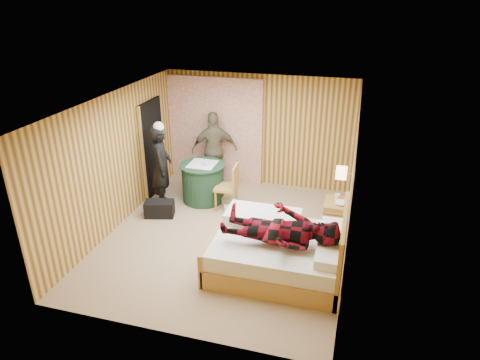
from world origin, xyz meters
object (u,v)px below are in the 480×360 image
(round_table, at_px, (203,182))
(duffel_bag, at_px, (159,209))
(chair_near, at_px, (230,184))
(woman_standing, at_px, (162,166))
(man_on_bed, at_px, (281,221))
(bed, at_px, (280,251))
(nightstand, at_px, (335,215))
(wall_lamp, at_px, (342,173))
(man_at_table, at_px, (215,150))
(chair_far, at_px, (214,164))

(round_table, relative_size, duffel_bag, 1.66)
(round_table, xyz_separation_m, chair_near, (0.66, -0.22, 0.14))
(woman_standing, height_order, man_on_bed, man_on_bed)
(bed, xyz_separation_m, nightstand, (0.76, 1.49, -0.03))
(wall_lamp, height_order, man_at_table, man_at_table)
(woman_standing, bearing_deg, duffel_bag, 176.17)
(chair_near, xyz_separation_m, man_at_table, (-0.66, 1.01, 0.30))
(bed, xyz_separation_m, chair_far, (-2.03, 2.71, 0.21))
(bed, xyz_separation_m, chair_near, (-1.36, 1.75, 0.23))
(bed, height_order, round_table, bed)
(nightstand, distance_m, round_table, 2.82)
(chair_far, bearing_deg, woman_standing, -129.20)
(round_table, height_order, man_on_bed, man_on_bed)
(nightstand, distance_m, duffel_bag, 3.40)
(bed, height_order, chair_far, bed)
(wall_lamp, distance_m, chair_far, 3.32)
(woman_standing, xyz_separation_m, man_on_bed, (2.78, -1.80, 0.14))
(wall_lamp, relative_size, bed, 0.12)
(chair_near, bearing_deg, wall_lamp, 71.30)
(wall_lamp, distance_m, round_table, 3.07)
(chair_far, height_order, man_on_bed, man_on_bed)
(bed, bearing_deg, nightstand, 62.99)
(nightstand, relative_size, duffel_bag, 1.05)
(round_table, distance_m, duffel_bag, 1.11)
(man_on_bed, bearing_deg, round_table, 132.95)
(wall_lamp, relative_size, man_on_bed, 0.15)
(bed, height_order, man_at_table, man_at_table)
(duffel_bag, height_order, woman_standing, woman_standing)
(nightstand, distance_m, chair_far, 3.05)
(chair_near, distance_m, duffel_bag, 1.49)
(chair_far, xyz_separation_m, duffel_bag, (-0.59, -1.64, -0.38))
(round_table, xyz_separation_m, duffel_bag, (-0.60, -0.90, -0.26))
(duffel_bag, xyz_separation_m, man_on_bed, (2.65, -1.30, 0.83))
(wall_lamp, relative_size, round_table, 0.28)
(woman_standing, relative_size, man_on_bed, 0.96)
(man_on_bed, bearing_deg, duffel_bag, 153.86)
(round_table, xyz_separation_m, man_on_bed, (2.05, -2.20, 0.57))
(chair_far, bearing_deg, wall_lamp, -35.66)
(bed, relative_size, chair_near, 2.17)
(bed, bearing_deg, wall_lamp, 54.94)
(bed, height_order, woman_standing, woman_standing)
(man_on_bed, bearing_deg, chair_near, 125.01)
(man_at_table, bearing_deg, wall_lamp, 128.40)
(chair_near, bearing_deg, bed, 34.77)
(chair_near, height_order, man_on_bed, man_on_bed)
(wall_lamp, distance_m, duffel_bag, 3.60)
(nightstand, bearing_deg, chair_far, 156.37)
(wall_lamp, xyz_separation_m, chair_near, (-2.16, 0.60, -0.74))
(man_at_table, bearing_deg, woman_standing, 36.48)
(chair_near, xyz_separation_m, woman_standing, (-1.39, -0.17, 0.30))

